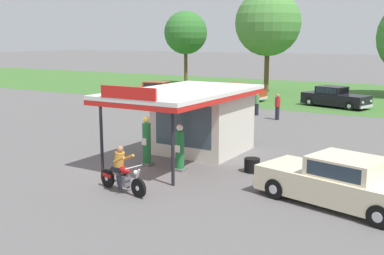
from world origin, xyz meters
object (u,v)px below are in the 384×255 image
Objects in this scene: gas_pump_nearside at (147,143)px; parked_car_back_row_right at (335,98)px; motorcycle_with_rider at (122,173)px; gas_pump_offside at (180,150)px; bystander_chatting_near_pumps at (277,106)px; parked_car_back_row_centre_left at (159,91)px; parked_car_second_row_spare at (235,92)px; bystander_standing_back_lot at (257,103)px; spare_tire_stack at (252,165)px; featured_classic_sedan at (340,183)px; bystander_strolling_foreground at (190,96)px.

gas_pump_nearside is 20.85m from parked_car_back_row_right.
gas_pump_offside is at bearing 85.17° from motorcycle_with_rider.
motorcycle_with_rider is at bearing -87.59° from bystander_chatting_near_pumps.
parked_car_back_row_right is at bearing 10.00° from parked_car_back_row_centre_left.
parked_car_back_row_right is at bearing 83.67° from gas_pump_nearside.
gas_pump_offside is 20.74m from parked_car_back_row_right.
parked_car_second_row_spare is 3.58× the size of bystander_standing_back_lot.
bystander_chatting_near_pumps reaches higher than spare_tire_stack.
bystander_chatting_near_pumps reaches higher than featured_classic_sedan.
bystander_chatting_near_pumps is (-0.96, 13.11, 0.04)m from gas_pump_offside.
parked_car_back_row_centre_left is 3.27× the size of bystander_strolling_foreground.
motorcycle_with_rider is at bearing -94.83° from gas_pump_offside.
spare_tire_stack is at bearing 16.79° from gas_pump_nearside.
motorcycle_with_rider reaches higher than spare_tire_stack.
featured_classic_sedan reaches higher than parked_car_back_row_centre_left.
gas_pump_nearside reaches higher than parked_car_second_row_spare.
featured_classic_sedan is 3.50× the size of bystander_standing_back_lot.
parked_car_back_row_centre_left is (-13.56, 18.21, -0.16)m from gas_pump_offside.
featured_classic_sedan is 27.47m from parked_car_back_row_centre_left.
motorcycle_with_rider is at bearing -121.94° from spare_tire_stack.
parked_car_second_row_spare is 3.38× the size of bystander_chatting_near_pumps.
bystander_chatting_near_pumps reaches higher than parked_car_back_row_centre_left.
bystander_strolling_foreground is at bearing 133.06° from featured_classic_sedan.
gas_pump_offside is 14.39m from bystander_standing_back_lot.
featured_classic_sedan is (7.87, -0.79, -0.21)m from gas_pump_nearside.
motorcycle_with_rider is (-0.27, -3.22, -0.17)m from gas_pump_offside.
featured_classic_sedan reaches higher than parked_car_second_row_spare.
gas_pump_offside reaches higher than parked_car_back_row_centre_left.
bystander_strolling_foreground is at bearing 164.83° from bystander_chatting_near_pumps.
parked_car_back_row_right is 3.27× the size of bystander_chatting_near_pumps.
motorcycle_with_rider is 1.44× the size of bystander_strolling_foreground.
parked_car_second_row_spare is 5.78m from bystander_strolling_foreground.
spare_tire_stack is (1.79, -19.49, -0.43)m from parked_car_back_row_right.
gas_pump_nearside is 4.32m from spare_tire_stack.
motorcycle_with_rider is 25.20m from parked_car_second_row_spare.
gas_pump_offside reaches higher than featured_classic_sedan.
gas_pump_nearside is 21.75m from parked_car_second_row_spare.
bystander_strolling_foreground is (-1.02, -5.69, 0.17)m from parked_car_second_row_spare.
bystander_standing_back_lot reaches higher than parked_car_back_row_centre_left.
gas_pump_offside reaches higher than bystander_standing_back_lot.
gas_pump_offside is at bearing -153.75° from spare_tire_stack.
featured_classic_sedan is 21.88m from bystander_strolling_foreground.
gas_pump_nearside reaches higher than bystander_strolling_foreground.
gas_pump_offside is at bearing -60.34° from bystander_strolling_foreground.
parked_car_second_row_spare is 22.12m from spare_tire_stack.
parked_car_second_row_spare is at bearing 117.28° from spare_tire_stack.
parked_car_back_row_right is at bearing 87.65° from motorcycle_with_rider.
bystander_strolling_foreground is (-7.70, 2.09, -0.06)m from bystander_chatting_near_pumps.
bystander_strolling_foreground is 17.89m from spare_tire_stack.
bystander_chatting_near_pumps is 7.98m from bystander_strolling_foreground.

